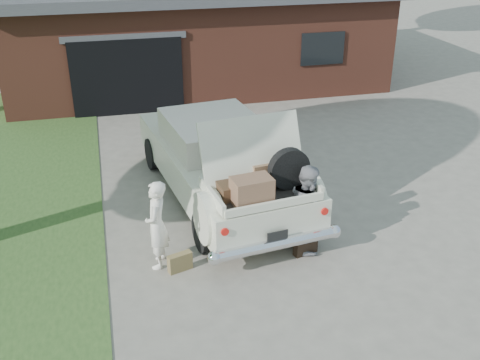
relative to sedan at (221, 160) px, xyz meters
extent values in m
plane|color=gray|center=(0.03, -2.10, -0.84)|extent=(90.00, 90.00, 0.00)
cube|color=brown|center=(1.03, 9.40, 0.66)|extent=(12.00, 7.00, 3.00)
cube|color=black|center=(-1.47, 5.95, 0.26)|extent=(3.20, 0.30, 2.20)
cube|color=#4C4C51|center=(-1.47, 5.88, 1.41)|extent=(3.50, 0.12, 0.18)
cube|color=black|center=(4.53, 5.88, 0.76)|extent=(1.40, 0.08, 1.00)
cube|color=beige|center=(-0.01, 0.07, -0.15)|extent=(2.81, 5.77, 0.72)
cube|color=beige|center=(-0.05, 0.40, 0.49)|extent=(2.10, 2.44, 0.58)
cube|color=black|center=(-0.19, 1.44, 0.47)|extent=(1.72, 0.31, 0.49)
cube|color=black|center=(0.09, -0.65, 0.47)|extent=(1.72, 0.31, 0.49)
cylinder|color=black|center=(-0.73, -1.93, -0.48)|extent=(0.34, 0.76, 0.73)
cylinder|color=black|center=(1.20, -1.68, -0.48)|extent=(0.34, 0.76, 0.73)
cylinder|color=black|center=(-1.22, 1.81, -0.48)|extent=(0.34, 0.76, 0.73)
cylinder|color=black|center=(0.72, 2.06, -0.48)|extent=(0.34, 0.76, 0.73)
cylinder|color=silver|center=(0.36, -2.74, -0.40)|extent=(2.28, 0.49, 0.20)
cylinder|color=#A5140F|center=(-0.55, -2.78, 0.02)|extent=(0.15, 0.13, 0.13)
cylinder|color=#A5140F|center=(1.25, -2.54, 0.02)|extent=(0.15, 0.13, 0.13)
cube|color=black|center=(0.36, -2.76, -0.23)|extent=(0.38, 0.07, 0.19)
cube|color=black|center=(0.26, -2.02, 0.23)|extent=(1.86, 1.43, 0.04)
cube|color=beige|center=(-0.61, -2.14, 0.34)|extent=(0.22, 1.22, 0.20)
cube|color=beige|center=(1.14, -1.91, 0.34)|extent=(0.22, 1.22, 0.20)
cube|color=beige|center=(0.34, -2.63, 0.30)|extent=(1.77, 0.30, 0.13)
cube|color=beige|center=(0.22, -1.66, 0.85)|extent=(1.92, 0.76, 1.20)
cube|color=#4D3421|center=(-0.11, -2.04, 0.38)|extent=(0.83, 0.59, 0.25)
cube|color=brown|center=(0.01, -2.39, 0.48)|extent=(0.71, 0.51, 0.46)
cube|color=black|center=(0.40, -1.77, 0.35)|extent=(0.68, 0.49, 0.20)
cube|color=#916A4A|center=(0.44, -1.65, 0.55)|extent=(0.57, 0.41, 0.18)
cylinder|color=black|center=(0.78, -2.01, 0.63)|extent=(0.76, 0.27, 0.74)
imported|color=white|center=(-1.57, -2.19, -0.06)|extent=(0.51, 0.65, 1.57)
imported|color=gray|center=(1.06, -2.27, -0.04)|extent=(0.63, 0.79, 1.61)
cube|color=olive|center=(-1.25, -2.45, -0.68)|extent=(0.44, 0.25, 0.32)
cube|color=black|center=(0.98, -2.49, -0.67)|extent=(0.47, 0.26, 0.34)
camera|label=1|loc=(-2.20, -10.34, 4.71)|focal=42.00mm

